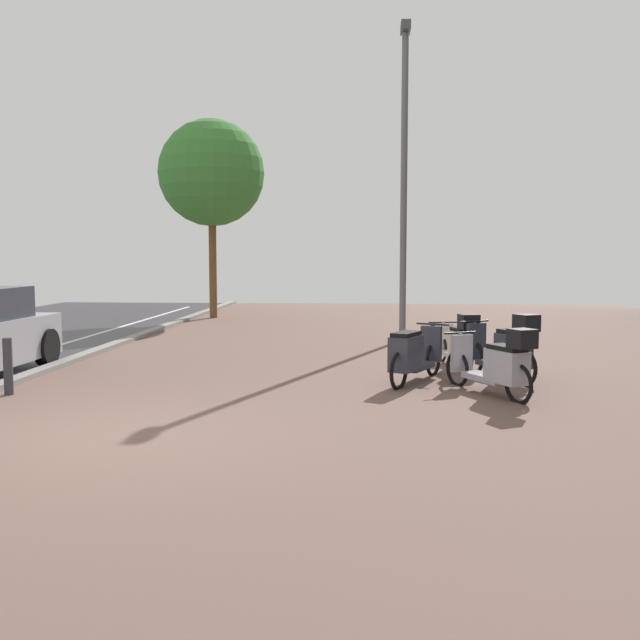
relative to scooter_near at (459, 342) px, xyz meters
The scene contains 8 objects.
ground 5.57m from the scooter_near, 119.74° to the right, with size 21.00×40.00×0.13m.
scooter_near is the anchor object (origin of this frame).
scooter_mid 2.36m from the scooter_near, 85.08° to the right, with size 1.04×1.65×0.96m.
scooter_far 1.69m from the scooter_near, 120.05° to the right, with size 0.96×1.69×0.83m.
scooter_extra 1.31m from the scooter_near, 66.69° to the right, with size 0.99×1.53×1.05m.
lamp_post 4.98m from the scooter_near, 101.13° to the left, with size 0.20×0.52×6.64m.
street_tree 11.39m from the scooter_near, 123.80° to the left, with size 3.05×3.05×5.71m.
bollard_far 6.77m from the scooter_near, 156.99° to the right, with size 0.12×0.12×0.76m.
Camera 1 is at (2.67, -6.89, 1.86)m, focal length 40.19 mm.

